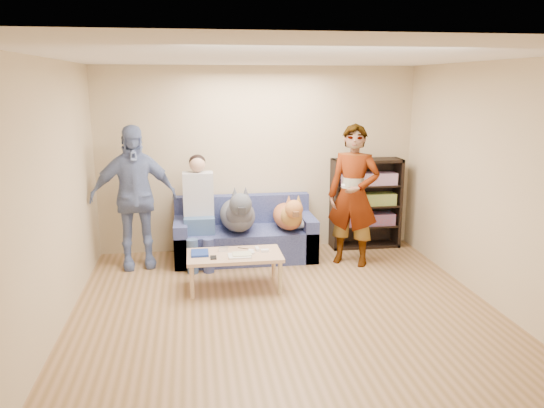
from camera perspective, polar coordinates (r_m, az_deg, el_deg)
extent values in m
plane|color=brown|center=(5.53, 1.90, -12.44)|extent=(5.00, 5.00, 0.00)
plane|color=white|center=(5.00, 2.13, 15.54)|extent=(5.00, 5.00, 0.00)
plane|color=tan|center=(7.55, -1.48, 4.79)|extent=(4.50, 0.00, 4.50)
plane|color=tan|center=(2.80, 11.54, -9.93)|extent=(4.50, 0.00, 4.50)
plane|color=tan|center=(5.20, -23.16, -0.02)|extent=(0.00, 5.00, 5.00)
plane|color=tan|center=(5.95, 23.85, 1.44)|extent=(0.00, 5.00, 5.00)
ellipsoid|color=#AAAAAF|center=(7.25, 2.82, -2.00)|extent=(0.42, 0.36, 0.15)
imported|color=gray|center=(7.00, 8.75, 0.90)|extent=(0.81, 0.73, 1.86)
imported|color=#7689BE|center=(7.04, -14.65, 0.71)|extent=(1.15, 0.64, 1.86)
cube|color=white|center=(6.72, 7.67, 1.94)|extent=(0.07, 0.13, 0.03)
cube|color=navy|center=(6.25, -7.77, -5.25)|extent=(0.20, 0.26, 0.03)
cube|color=silver|center=(6.13, -3.52, -5.57)|extent=(0.26, 0.20, 0.02)
cube|color=beige|center=(6.15, -3.26, -5.38)|extent=(0.22, 0.17, 0.01)
cube|color=silver|center=(6.32, -5.24, -4.85)|extent=(0.11, 0.06, 0.05)
cube|color=white|center=(6.34, -1.60, -4.85)|extent=(0.04, 0.13, 0.03)
cube|color=white|center=(6.27, -0.78, -5.04)|extent=(0.09, 0.06, 0.03)
cylinder|color=silver|center=(6.22, -2.20, -5.26)|extent=(0.07, 0.07, 0.02)
cylinder|color=white|center=(6.29, -2.28, -5.03)|extent=(0.07, 0.07, 0.02)
cylinder|color=orange|center=(6.07, -4.13, -5.81)|extent=(0.13, 0.06, 0.01)
cylinder|color=black|center=(6.40, -3.12, -4.78)|extent=(0.13, 0.08, 0.01)
cube|color=black|center=(6.09, -6.32, -5.74)|extent=(0.07, 0.12, 0.02)
cube|color=#515B93|center=(7.32, -2.93, -4.23)|extent=(1.90, 0.85, 0.42)
cube|color=#515B93|center=(7.54, -3.22, -0.50)|extent=(1.90, 0.18, 0.40)
cube|color=#515B93|center=(7.27, -9.72, -3.87)|extent=(0.18, 0.85, 0.58)
cube|color=#515B93|center=(7.43, 3.68, -3.34)|extent=(0.18, 0.85, 0.58)
cube|color=#426292|center=(7.13, -7.83, -2.15)|extent=(0.40, 0.38, 0.22)
cylinder|color=#415B8F|center=(6.82, -8.53, -5.69)|extent=(0.14, 0.14, 0.47)
cylinder|color=#3C4684|center=(6.82, -6.84, -5.63)|extent=(0.14, 0.14, 0.47)
cube|color=#B2B1B6|center=(7.13, -7.94, 1.09)|extent=(0.40, 0.24, 0.58)
sphere|color=tan|center=(7.06, -8.04, 4.26)|extent=(0.21, 0.21, 0.21)
ellipsoid|color=black|center=(7.09, -8.05, 4.54)|extent=(0.22, 0.22, 0.19)
ellipsoid|color=#51545C|center=(7.18, -3.74, -1.17)|extent=(0.47, 0.98, 0.41)
sphere|color=#4C4E57|center=(6.84, -3.52, -1.05)|extent=(0.35, 0.35, 0.35)
sphere|color=#4C5056|center=(6.63, -3.41, -0.05)|extent=(0.29, 0.29, 0.29)
cube|color=black|center=(6.52, -3.30, -0.64)|extent=(0.09, 0.14, 0.08)
cone|color=#52565D|center=(6.62, -4.04, 1.24)|extent=(0.09, 0.09, 0.14)
cone|color=#4B4D55|center=(6.63, -2.85, 1.28)|extent=(0.09, 0.09, 0.14)
cylinder|color=#53555E|center=(7.60, -4.01, -0.69)|extent=(0.05, 0.32, 0.19)
ellipsoid|color=#B56937|center=(7.24, 1.67, -1.32)|extent=(0.38, 0.80, 0.33)
sphere|color=#A87733|center=(6.94, 2.11, -1.31)|extent=(0.29, 0.29, 0.29)
sphere|color=#C0743A|center=(6.75, 2.37, -0.55)|extent=(0.23, 0.23, 0.23)
cube|color=brown|center=(6.65, 2.56, -1.05)|extent=(0.07, 0.11, 0.07)
cone|color=#B76238|center=(6.74, 1.82, 0.49)|extent=(0.07, 0.07, 0.11)
cone|color=#B78538|center=(6.76, 2.87, 0.52)|extent=(0.07, 0.07, 0.11)
cylinder|color=#A56132|center=(7.62, 1.15, -0.84)|extent=(0.04, 0.26, 0.15)
cube|color=tan|center=(6.23, -4.06, -5.54)|extent=(1.10, 0.60, 0.04)
cylinder|color=tan|center=(6.05, -8.61, -8.35)|extent=(0.05, 0.05, 0.38)
cylinder|color=#D9C285|center=(6.12, 0.88, -7.93)|extent=(0.05, 0.05, 0.38)
cylinder|color=#CEB77F|center=(6.52, -8.62, -6.76)|extent=(0.05, 0.05, 0.38)
cylinder|color=#D8B285|center=(6.59, 0.16, -6.39)|extent=(0.05, 0.05, 0.38)
cube|color=black|center=(7.70, 6.65, -0.05)|extent=(0.04, 0.34, 1.30)
cube|color=black|center=(8.00, 13.30, 0.18)|extent=(0.04, 0.34, 1.30)
cube|color=black|center=(7.72, 10.22, 4.63)|extent=(1.00, 0.34, 0.04)
cube|color=black|center=(8.00, 9.86, -4.34)|extent=(1.00, 0.34, 0.04)
cube|color=black|center=(7.98, 9.68, 0.32)|extent=(1.00, 0.02, 1.30)
cube|color=black|center=(7.92, 9.94, -2.26)|extent=(0.94, 0.32, 0.03)
cube|color=black|center=(7.84, 10.03, -0.15)|extent=(0.94, 0.32, 0.02)
cube|color=black|center=(7.78, 10.12, 2.00)|extent=(0.94, 0.32, 0.02)
cube|color=#B23333|center=(7.87, 10.02, -1.62)|extent=(0.84, 0.24, 0.17)
cube|color=gold|center=(7.80, 10.10, 0.52)|extent=(0.84, 0.24, 0.17)
cube|color=#994C99|center=(7.74, 10.19, 2.68)|extent=(0.84, 0.24, 0.17)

